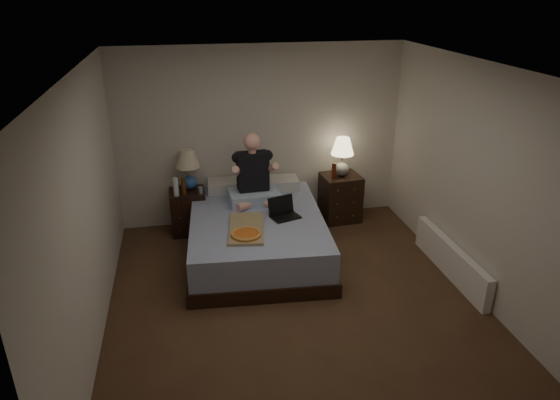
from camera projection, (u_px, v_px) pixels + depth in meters
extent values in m
cube|color=brown|center=(296.00, 304.00, 5.44)|extent=(4.00, 4.50, 0.00)
cube|color=white|center=(300.00, 70.00, 4.44)|extent=(4.00, 4.50, 0.00)
cube|color=beige|center=(261.00, 136.00, 6.97)|extent=(4.00, 0.00, 2.50)
cube|color=beige|center=(385.00, 348.00, 2.92)|extent=(4.00, 0.00, 2.50)
cube|color=beige|center=(86.00, 215.00, 4.59)|extent=(0.00, 4.50, 2.50)
cube|color=beige|center=(481.00, 184.00, 5.30)|extent=(0.00, 4.50, 2.50)
cube|color=#5468A8|center=(257.00, 235.00, 6.34)|extent=(1.79, 2.29, 0.54)
cube|color=black|center=(188.00, 212.00, 6.91)|extent=(0.48, 0.43, 0.61)
cube|color=black|center=(340.00, 197.00, 7.27)|extent=(0.56, 0.52, 0.68)
cylinder|color=white|center=(176.00, 187.00, 6.59)|extent=(0.07, 0.07, 0.25)
cylinder|color=#AFB0AB|center=(200.00, 190.00, 6.67)|extent=(0.07, 0.07, 0.10)
cylinder|color=#512D0B|center=(184.00, 186.00, 6.64)|extent=(0.06, 0.06, 0.23)
cylinder|color=#521C0B|center=(334.00, 171.00, 6.98)|extent=(0.06, 0.06, 0.23)
cube|color=white|center=(451.00, 260.00, 5.91)|extent=(0.10, 1.60, 0.40)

